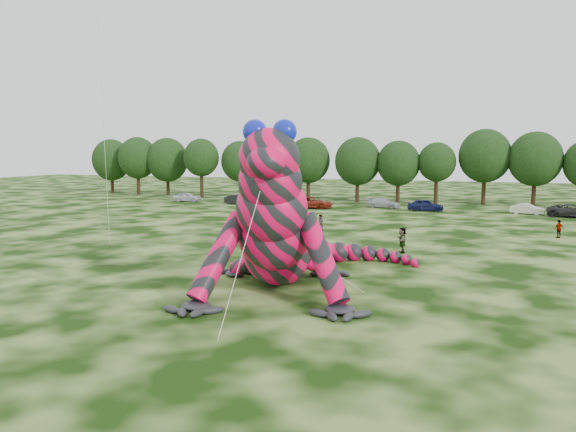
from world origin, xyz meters
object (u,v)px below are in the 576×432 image
(car_3, at_px, (383,203))
(spectator_4, at_px, (246,213))
(tree_5, at_px, (278,167))
(car_6, at_px, (572,211))
(tree_4, at_px, (240,169))
(flying_kite, at_px, (97,10))
(spectator_3, at_px, (559,229))
(inflatable_gecko, at_px, (279,204))
(tree_9, at_px, (436,173))
(tree_1, at_px, (138,166))
(car_2, at_px, (313,203))
(spectator_1, at_px, (321,223))
(tree_8, at_px, (398,172))
(tree_3, at_px, (201,168))
(car_0, at_px, (187,197))
(tree_6, at_px, (308,169))
(tree_0, at_px, (112,166))
(car_5, at_px, (527,209))
(tree_7, at_px, (358,170))
(spectator_0, at_px, (312,224))
(car_1, at_px, (239,200))
(tree_10, at_px, (485,167))
(car_4, at_px, (426,205))
(spectator_5, at_px, (402,240))
(tree_2, at_px, (168,167))
(tree_11, at_px, (535,169))

(car_3, bearing_deg, spectator_4, 152.84)
(tree_5, relative_size, car_6, 1.84)
(tree_4, bearing_deg, flying_kite, -76.56)
(spectator_3, bearing_deg, inflatable_gecko, 19.58)
(tree_9, bearing_deg, tree_1, 179.18)
(car_2, distance_m, spectator_1, 21.69)
(tree_8, bearing_deg, tree_5, 175.61)
(tree_3, relative_size, car_0, 2.30)
(inflatable_gecko, xyz_separation_m, spectator_3, (17.10, 23.56, -3.73))
(tree_6, relative_size, tree_9, 1.09)
(tree_0, height_order, tree_9, tree_0)
(spectator_1, bearing_deg, car_5, 98.48)
(tree_4, relative_size, tree_7, 0.96)
(tree_3, relative_size, spectator_0, 5.00)
(car_3, height_order, spectator_0, spectator_0)
(tree_1, height_order, tree_6, tree_1)
(flying_kite, xyz_separation_m, car_1, (-7.14, 38.70, -16.24))
(car_2, xyz_separation_m, car_6, (30.60, 0.09, -0.01))
(tree_10, distance_m, car_2, 24.90)
(car_4, bearing_deg, spectator_3, -154.85)
(car_3, bearing_deg, spectator_0, -178.82)
(tree_10, relative_size, spectator_5, 5.55)
(tree_2, bearing_deg, tree_1, -172.42)
(tree_2, distance_m, spectator_0, 50.34)
(tree_6, relative_size, car_5, 2.46)
(car_6, bearing_deg, tree_4, 83.38)
(tree_8, bearing_deg, tree_1, 178.62)
(spectator_3, bearing_deg, car_6, -135.29)
(tree_7, height_order, tree_11, tree_11)
(tree_8, bearing_deg, car_5, -29.04)
(tree_0, height_order, spectator_4, tree_0)
(car_2, relative_size, car_4, 1.21)
(tree_10, distance_m, car_4, 13.84)
(tree_5, xyz_separation_m, spectator_4, (6.35, -27.06, -4.08))
(tree_9, height_order, car_5, tree_9)
(tree_6, height_order, tree_11, tree_11)
(tree_6, bearing_deg, car_6, -16.97)
(tree_8, relative_size, car_3, 2.03)
(tree_2, relative_size, car_2, 1.79)
(tree_6, xyz_separation_m, tree_8, (13.34, 0.30, -0.27))
(tree_4, height_order, tree_6, tree_6)
(spectator_0, distance_m, spectator_3, 21.31)
(tree_6, bearing_deg, tree_2, 175.33)
(tree_3, bearing_deg, tree_1, 175.55)
(spectator_4, bearing_deg, tree_11, -96.37)
(car_5, bearing_deg, car_6, -99.51)
(car_5, relative_size, spectator_0, 2.04)
(tree_0, xyz_separation_m, spectator_3, (68.23, -30.16, -3.97))
(car_2, xyz_separation_m, spectator_5, (15.52, -28.62, 0.20))
(spectator_3, bearing_deg, tree_0, -58.29)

